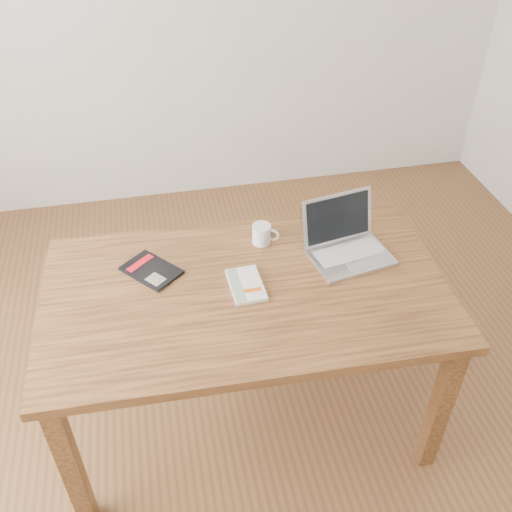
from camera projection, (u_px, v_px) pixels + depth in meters
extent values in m
plane|color=brown|center=(259.00, 427.00, 2.52)|extent=(4.00, 4.00, 0.00)
cube|color=brown|center=(246.00, 293.00, 2.13)|extent=(1.53, 0.90, 0.04)
cube|color=brown|center=(70.00, 465.00, 1.99)|extent=(0.07, 0.07, 0.71)
cube|color=brown|center=(440.00, 407.00, 2.18)|extent=(0.07, 0.07, 0.71)
cube|color=brown|center=(82.00, 318.00, 2.55)|extent=(0.07, 0.07, 0.71)
cube|color=brown|center=(376.00, 282.00, 2.74)|extent=(0.07, 0.07, 0.71)
cube|color=beige|center=(246.00, 285.00, 2.12)|extent=(0.13, 0.20, 0.01)
cube|color=white|center=(246.00, 285.00, 2.12)|extent=(0.13, 0.20, 0.02)
cube|color=gray|center=(236.00, 285.00, 2.11)|extent=(0.05, 0.19, 0.00)
cube|color=#D3560E|center=(253.00, 290.00, 2.09)|extent=(0.07, 0.02, 0.00)
cube|color=black|center=(151.00, 270.00, 2.19)|extent=(0.25, 0.26, 0.01)
cube|color=#BA0D16|center=(140.00, 263.00, 2.21)|extent=(0.11, 0.10, 0.00)
cube|color=gray|center=(156.00, 279.00, 2.14)|extent=(0.08, 0.08, 0.00)
cube|color=silver|center=(351.00, 257.00, 2.25)|extent=(0.34, 0.27, 0.01)
cube|color=silver|center=(348.00, 252.00, 2.26)|extent=(0.28, 0.16, 0.00)
cube|color=#BCBCC1|center=(360.00, 265.00, 2.20)|extent=(0.10, 0.06, 0.00)
cube|color=silver|center=(338.00, 218.00, 2.28)|extent=(0.31, 0.11, 0.20)
cube|color=black|center=(338.00, 218.00, 2.27)|extent=(0.28, 0.10, 0.17)
cylinder|color=white|center=(262.00, 234.00, 2.31)|extent=(0.08, 0.08, 0.08)
cylinder|color=black|center=(262.00, 227.00, 2.29)|extent=(0.06, 0.06, 0.01)
torus|color=white|center=(272.00, 235.00, 2.31)|extent=(0.06, 0.03, 0.06)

